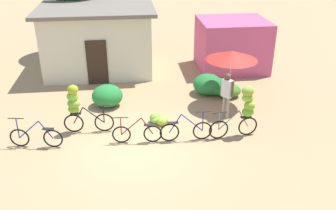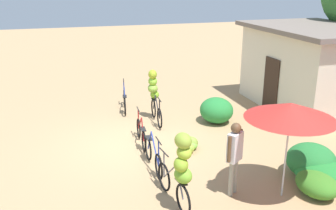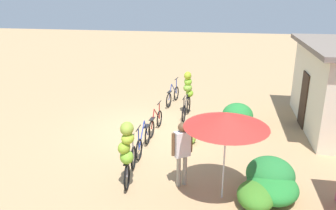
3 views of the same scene
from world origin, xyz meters
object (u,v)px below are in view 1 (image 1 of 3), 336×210
(building_low, at_px, (98,39))
(bicycle_center_loaded, at_px, (137,133))
(bicycle_by_shop, at_px, (186,131))
(shop_pink, at_px, (232,45))
(person_vendor, at_px, (227,91))
(market_umbrella, at_px, (232,55))
(banana_pile_on_ground, at_px, (158,119))
(bicycle_rightmost, at_px, (245,108))
(bicycle_near_pile, at_px, (77,106))
(bicycle_leftmost, at_px, (36,137))

(building_low, bearing_deg, bicycle_center_loaded, -77.85)
(bicycle_by_shop, bearing_deg, shop_pink, 63.29)
(person_vendor, bearing_deg, market_umbrella, 69.16)
(banana_pile_on_ground, xyz_separation_m, person_vendor, (2.49, 0.15, 0.92))
(bicycle_by_shop, height_order, bicycle_rightmost, bicycle_rightmost)
(building_low, height_order, banana_pile_on_ground, building_low)
(market_umbrella, bearing_deg, bicycle_near_pile, -165.04)
(shop_pink, relative_size, person_vendor, 1.84)
(bicycle_center_loaded, xyz_separation_m, bicycle_rightmost, (3.54, 0.02, 0.70))
(shop_pink, relative_size, bicycle_near_pile, 1.81)
(bicycle_near_pile, xyz_separation_m, bicycle_by_shop, (3.53, -0.97, -0.64))
(bicycle_leftmost, height_order, bicycle_rightmost, bicycle_rightmost)
(bicycle_leftmost, height_order, banana_pile_on_ground, bicycle_leftmost)
(bicycle_leftmost, distance_m, bicycle_by_shop, 4.81)
(market_umbrella, height_order, bicycle_rightmost, market_umbrella)
(bicycle_by_shop, xyz_separation_m, person_vendor, (1.70, 1.43, 0.71))
(shop_pink, bearing_deg, bicycle_leftmost, -141.72)
(shop_pink, distance_m, bicycle_near_pile, 8.84)
(building_low, distance_m, bicycle_leftmost, 7.15)
(building_low, bearing_deg, bicycle_by_shop, -66.11)
(bicycle_rightmost, height_order, person_vendor, bicycle_rightmost)
(building_low, xyz_separation_m, bicycle_leftmost, (-1.70, -6.84, -1.20))
(market_umbrella, height_order, person_vendor, market_umbrella)
(market_umbrella, distance_m, bicycle_rightmost, 2.60)
(shop_pink, bearing_deg, banana_pile_on_ground, -127.75)
(shop_pink, distance_m, bicycle_rightmost, 6.64)
(building_low, xyz_separation_m, market_umbrella, (5.20, -4.54, 0.49))
(bicycle_rightmost, bearing_deg, shop_pink, 78.08)
(bicycle_center_loaded, relative_size, person_vendor, 0.94)
(shop_pink, height_order, bicycle_leftmost, shop_pink)
(shop_pink, height_order, banana_pile_on_ground, shop_pink)
(market_umbrella, relative_size, bicycle_leftmost, 1.30)
(bicycle_center_loaded, distance_m, bicycle_by_shop, 1.61)
(market_umbrella, distance_m, bicycle_by_shop, 3.65)
(bicycle_leftmost, xyz_separation_m, banana_pile_on_ground, (4.01, 1.11, -0.20))
(bicycle_rightmost, bearing_deg, banana_pile_on_ground, 156.32)
(building_low, height_order, bicycle_center_loaded, building_low)
(shop_pink, height_order, bicycle_rightmost, shop_pink)
(bicycle_rightmost, distance_m, banana_pile_on_ground, 3.11)
(bicycle_center_loaded, bearing_deg, market_umbrella, 33.16)
(bicycle_by_shop, bearing_deg, bicycle_leftmost, 178.06)
(bicycle_near_pile, distance_m, banana_pile_on_ground, 2.88)
(bicycle_near_pile, xyz_separation_m, bicycle_center_loaded, (1.92, -0.92, -0.66))
(bicycle_near_pile, relative_size, bicycle_center_loaded, 1.08)
(bicycle_by_shop, distance_m, bicycle_rightmost, 2.05)
(person_vendor, bearing_deg, bicycle_center_loaded, -157.43)
(shop_pink, height_order, market_umbrella, shop_pink)
(market_umbrella, xyz_separation_m, bicycle_by_shop, (-2.09, -2.47, -1.68))
(market_umbrella, height_order, bicycle_by_shop, market_umbrella)
(bicycle_center_loaded, distance_m, bicycle_rightmost, 3.61)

